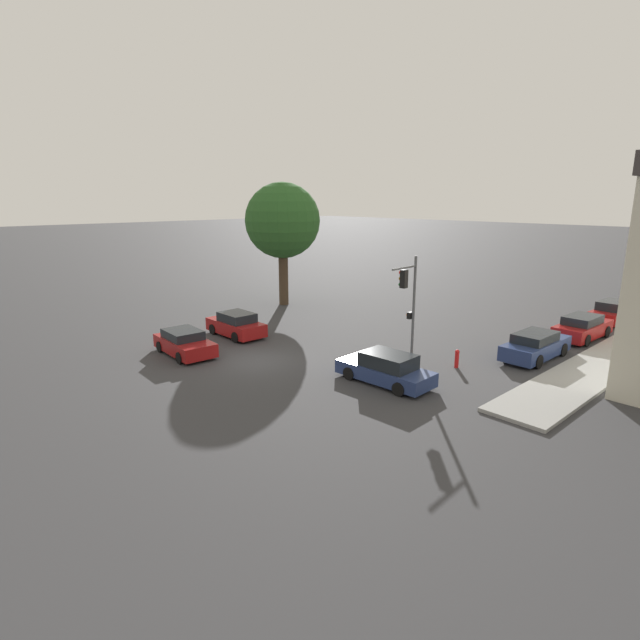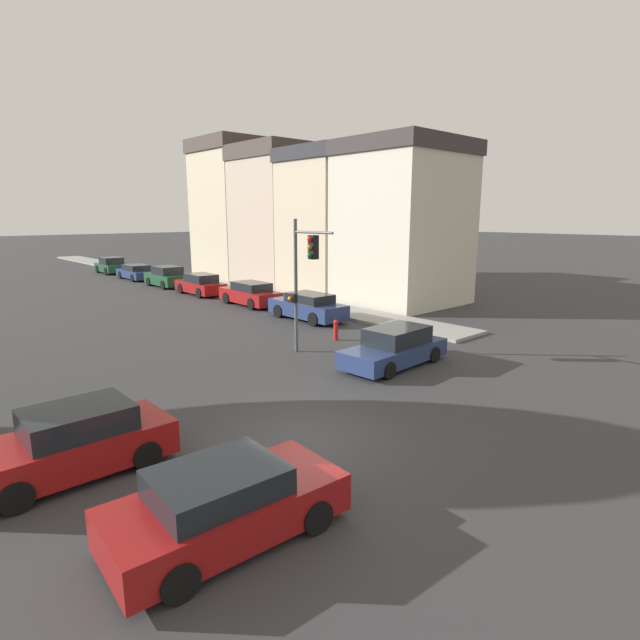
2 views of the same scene
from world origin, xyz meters
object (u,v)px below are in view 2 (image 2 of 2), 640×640
object	(u,v)px
traffic_signal	(303,269)
parked_car_5	(111,266)
parked_car_3	(167,277)
crossing_car_0	(74,443)
parked_car_0	(308,307)
fire_hydrant	(336,329)
crossing_car_2	(225,504)
parked_car_1	(250,294)
parked_car_2	(201,285)
parked_car_4	(136,272)
crossing_car_1	(395,348)

from	to	relation	value
traffic_signal	parked_car_5	bearing A→B (deg)	-101.64
traffic_signal	parked_car_3	bearing A→B (deg)	-105.62
crossing_car_0	parked_car_3	world-z (taller)	parked_car_3
parked_car_0	fire_hydrant	bearing A→B (deg)	155.20
crossing_car_2	fire_hydrant	distance (m)	14.10
fire_hydrant	parked_car_3	bearing A→B (deg)	84.24
parked_car_0	parked_car_1	size ratio (longest dim) A/B	1.00
parked_car_0	parked_car_2	size ratio (longest dim) A/B	1.03
parked_car_0	parked_car_4	distance (m)	22.96
crossing_car_2	parked_car_2	bearing A→B (deg)	65.11
traffic_signal	parked_car_3	distance (m)	22.59
crossing_car_0	parked_car_5	bearing A→B (deg)	-110.67
parked_car_1	parked_car_4	xyz separation A→B (m)	(-0.08, 17.26, -0.08)
crossing_car_2	parked_car_2	distance (m)	27.81
traffic_signal	crossing_car_1	distance (m)	4.64
parked_car_0	parked_car_3	distance (m)	16.97
parked_car_3	parked_car_2	bearing A→B (deg)	179.32
crossing_car_2	parked_car_1	bearing A→B (deg)	57.79
parked_car_5	traffic_signal	bearing A→B (deg)	173.38
crossing_car_1	fire_hydrant	world-z (taller)	crossing_car_1
traffic_signal	crossing_car_1	size ratio (longest dim) A/B	1.17
crossing_car_0	parked_car_3	bearing A→B (deg)	-118.86
parked_car_2	parked_car_4	size ratio (longest dim) A/B	0.96
traffic_signal	parked_car_5	distance (m)	34.55
parked_car_0	parked_car_1	bearing A→B (deg)	-1.89
parked_car_1	parked_car_5	size ratio (longest dim) A/B	1.14
crossing_car_2	parked_car_5	size ratio (longest dim) A/B	1.01
traffic_signal	parked_car_0	world-z (taller)	traffic_signal
parked_car_0	parked_car_3	xyz separation A→B (m)	(0.15, 16.97, 0.05)
crossing_car_0	fire_hydrant	xyz separation A→B (m)	(12.27, 4.68, -0.20)
parked_car_2	parked_car_5	bearing A→B (deg)	0.68
crossing_car_2	parked_car_4	distance (m)	38.26
crossing_car_1	parked_car_5	world-z (taller)	parked_car_5
parked_car_2	parked_car_3	xyz separation A→B (m)	(0.09, 5.41, 0.05)
parked_car_0	parked_car_3	bearing A→B (deg)	-0.04
parked_car_0	parked_car_3	size ratio (longest dim) A/B	1.11
crossing_car_2	parked_car_1	xyz separation A→B (m)	(13.27, 18.66, 0.06)
crossing_car_1	parked_car_2	xyz separation A→B (m)	(3.08, 19.96, 0.04)
traffic_signal	parked_car_1	size ratio (longest dim) A/B	1.13
fire_hydrant	crossing_car_0	bearing A→B (deg)	-159.11
parked_car_3	parked_car_5	distance (m)	12.17
parked_car_1	parked_car_3	bearing A→B (deg)	2.22
crossing_car_0	parked_car_1	bearing A→B (deg)	-134.55
crossing_car_2	parked_car_2	xyz separation A→B (m)	(13.10, 24.53, 0.06)
parked_car_0	parked_car_1	distance (m)	5.70
crossing_car_2	crossing_car_1	bearing A→B (deg)	27.69
parked_car_3	crossing_car_1	bearing A→B (deg)	173.13
parked_car_0	parked_car_5	size ratio (longest dim) A/B	1.15
parked_car_1	parked_car_3	world-z (taller)	parked_car_3
parked_car_1	parked_car_3	size ratio (longest dim) A/B	1.11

